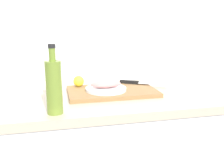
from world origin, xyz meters
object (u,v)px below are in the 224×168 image
at_px(lemon_0, 79,81).
at_px(olive_oil_bottle, 54,86).
at_px(white_plate, 106,89).
at_px(chef_knife, 138,83).
at_px(cutting_board, 112,91).
at_px(fish_fillet, 106,84).

distance_m(lemon_0, olive_oil_bottle, 0.38).
bearing_deg(white_plate, olive_oil_bottle, -137.94).
relative_size(white_plate, olive_oil_bottle, 0.75).
bearing_deg(white_plate, lemon_0, 137.60).
bearing_deg(lemon_0, olive_oil_bottle, -110.33).
relative_size(lemon_0, olive_oil_bottle, 0.21).
bearing_deg(olive_oil_bottle, white_plate, 42.06).
bearing_deg(olive_oil_bottle, lemon_0, 69.67).
bearing_deg(chef_knife, white_plate, -125.94).
bearing_deg(cutting_board, lemon_0, 146.58).
relative_size(cutting_board, fish_fillet, 2.89).
xyz_separation_m(cutting_board, lemon_0, (-0.16, 0.11, 0.04)).
bearing_deg(olive_oil_bottle, chef_knife, 35.12).
xyz_separation_m(cutting_board, olive_oil_bottle, (-0.29, -0.24, 0.10)).
relative_size(white_plate, lemon_0, 3.55).
relative_size(chef_knife, olive_oil_bottle, 0.95).
bearing_deg(cutting_board, olive_oil_bottle, -140.30).
height_order(cutting_board, chef_knife, chef_knife).
bearing_deg(white_plate, chef_knife, 24.56).
height_order(cutting_board, white_plate, white_plate).
relative_size(cutting_board, olive_oil_bottle, 1.63).
height_order(fish_fillet, chef_knife, fish_fillet).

